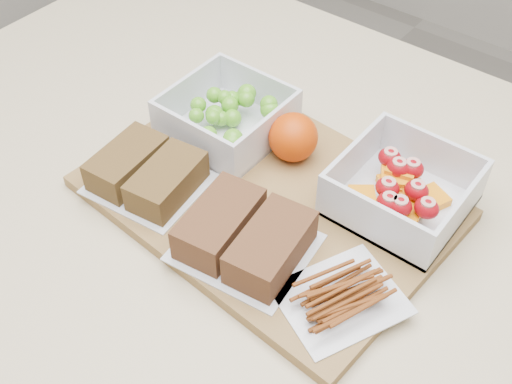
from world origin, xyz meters
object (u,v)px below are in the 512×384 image
fruit_container (402,191)px  sandwich_bag_left (147,172)px  pretzel_bag (342,292)px  cutting_board (268,198)px  grape_container (230,117)px  orange (293,137)px  sandwich_bag_center (245,236)px

fruit_container → sandwich_bag_left: fruit_container is taller
sandwich_bag_left → pretzel_bag: bearing=0.2°
cutting_board → sandwich_bag_left: bearing=-144.4°
cutting_board → grape_container: grape_container is taller
orange → fruit_container: bearing=2.7°
orange → sandwich_bag_center: size_ratio=0.40×
cutting_board → grape_container: size_ratio=2.97×
sandwich_bag_left → sandwich_bag_center: size_ratio=0.92×
grape_container → pretzel_bag: (0.26, -0.14, -0.01)m
grape_container → sandwich_bag_left: 0.14m
cutting_board → sandwich_bag_left: sandwich_bag_left is taller
orange → sandwich_bag_left: orange is taller
grape_container → pretzel_bag: 0.30m
grape_container → orange: bearing=7.6°
grape_container → sandwich_bag_center: 0.20m
sandwich_bag_center → grape_container: bearing=134.4°
grape_container → fruit_container: 0.25m
grape_container → pretzel_bag: size_ratio=0.91×
cutting_board → orange: bearing=106.4°
grape_container → fruit_container: bearing=4.6°
orange → sandwich_bag_center: (0.05, -0.16, -0.01)m
cutting_board → fruit_container: fruit_container is taller
grape_container → sandwich_bag_center: (0.14, -0.15, -0.00)m
cutting_board → sandwich_bag_center: 0.09m
grape_container → cutting_board: bearing=-29.0°
sandwich_bag_left → sandwich_bag_center: bearing=-2.3°
fruit_container → sandwich_bag_center: 0.19m
fruit_container → sandwich_bag_center: size_ratio=0.92×
fruit_container → orange: bearing=-177.3°
grape_container → fruit_container: (0.25, 0.02, -0.00)m
fruit_container → sandwich_bag_left: 0.31m
orange → pretzel_bag: orange is taller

